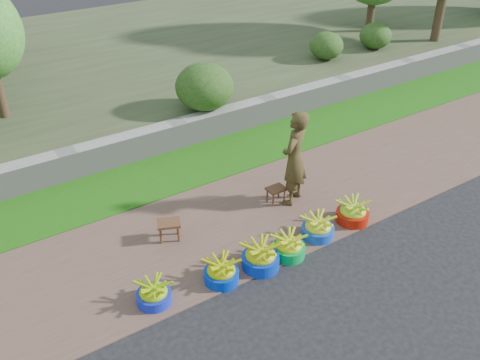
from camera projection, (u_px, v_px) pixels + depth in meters
ground_plane at (307, 255)px, 7.95m from camera, size 120.00×120.00×0.00m
dirt_shoulder at (259, 214)px, 8.83m from camera, size 80.00×2.50×0.02m
grass_verge at (199, 163)px, 10.25m from camera, size 80.00×1.50×0.04m
retaining_wall at (177, 134)px, 10.72m from camera, size 80.00×0.35×0.55m
earth_bank at (92, 66)px, 14.22m from camera, size 80.00×10.00×0.50m
basin_a at (154, 294)px, 7.02m from camera, size 0.47×0.47×0.35m
basin_b at (221, 272)px, 7.37m from camera, size 0.50×0.50×0.37m
basin_c at (260, 257)px, 7.62m from camera, size 0.55×0.55×0.41m
basin_d at (289, 247)px, 7.85m from camera, size 0.49×0.49×0.37m
basin_e at (318, 228)px, 8.23m from camera, size 0.51×0.51×0.38m
basin_f at (353, 212)px, 8.57m from camera, size 0.53×0.53×0.39m
stool_left at (169, 225)px, 8.12m from camera, size 0.43×0.38×0.31m
stool_right at (276, 191)px, 9.00m from camera, size 0.32×0.24×0.28m
vendor_woman at (294, 158)px, 8.71m from camera, size 0.72×0.64×1.65m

